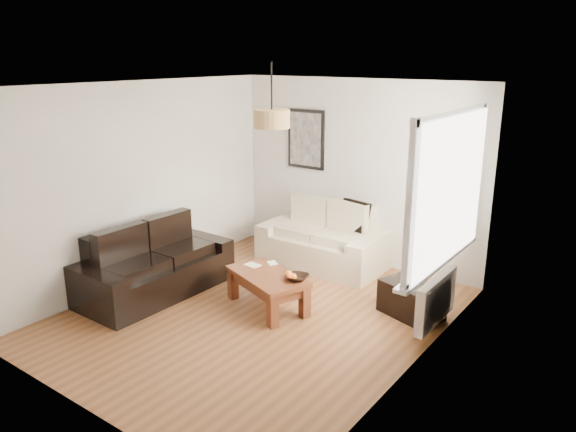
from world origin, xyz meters
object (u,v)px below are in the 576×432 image
Objects in this scene: loveseat_cream at (323,236)px; sofa_leather at (155,262)px; coffee_table at (267,291)px; ottoman at (412,300)px.

loveseat_cream reaches higher than sofa_leather.
coffee_table reaches higher than ottoman.
loveseat_cream is at bearing 98.17° from coffee_table.
sofa_leather is 2.80× the size of ottoman.
sofa_leather is at bearing -160.89° from coffee_table.
loveseat_cream is 1.67× the size of coffee_table.
ottoman is at bearing 28.85° from coffee_table.
loveseat_cream is 1.60m from coffee_table.
loveseat_cream is 2.37m from sofa_leather.
coffee_table is at bearing -151.15° from ottoman.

